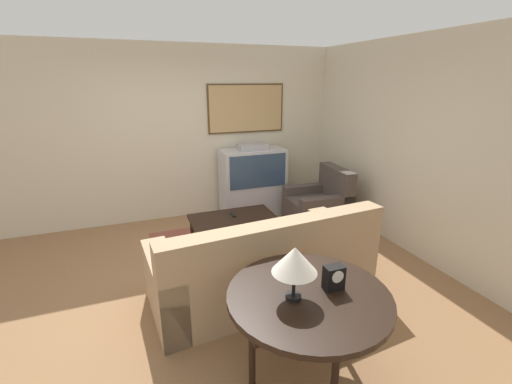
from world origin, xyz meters
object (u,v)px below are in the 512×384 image
object	(u,v)px
couch	(264,267)
table_lamp	(295,261)
tv	(253,181)
console_table	(309,301)
mantel_clock	(334,277)
coffee_table	(233,220)
armchair	(319,207)

from	to	relation	value
couch	table_lamp	world-z (taller)	table_lamp
tv	couch	xyz separation A→B (m)	(-0.70, -2.23, -0.24)
console_table	mantel_clock	bearing A→B (deg)	-1.46
coffee_table	mantel_clock	xyz separation A→B (m)	(0.07, -2.24, 0.43)
armchair	mantel_clock	xyz separation A→B (m)	(-1.38, -2.49, 0.53)
couch	table_lamp	bearing A→B (deg)	73.33
coffee_table	mantel_clock	bearing A→B (deg)	-88.21
armchair	table_lamp	bearing A→B (deg)	-30.81
couch	mantel_clock	bearing A→B (deg)	89.52
couch	armchair	bearing A→B (deg)	-141.46
coffee_table	armchair	bearing A→B (deg)	9.65
couch	mantel_clock	size ratio (longest dim) A/B	13.06
coffee_table	mantel_clock	distance (m)	2.28
tv	couch	bearing A→B (deg)	-107.31
armchair	console_table	distance (m)	2.96
couch	armchair	xyz separation A→B (m)	(1.47, 1.37, -0.03)
couch	coffee_table	size ratio (longest dim) A/B	2.10
armchair	console_table	size ratio (longest dim) A/B	0.79
tv	mantel_clock	world-z (taller)	tv
coffee_table	console_table	world-z (taller)	console_table
coffee_table	table_lamp	bearing A→B (deg)	-96.31
console_table	mantel_clock	distance (m)	0.25
mantel_clock	coffee_table	bearing A→B (deg)	91.79
armchair	coffee_table	size ratio (longest dim) A/B	0.82
armchair	mantel_clock	size ratio (longest dim) A/B	5.09
couch	table_lamp	size ratio (longest dim) A/B	6.06
mantel_clock	tv	bearing A→B (deg)	79.57
table_lamp	mantel_clock	world-z (taller)	table_lamp
coffee_table	mantel_clock	size ratio (longest dim) A/B	6.21
console_table	table_lamp	world-z (taller)	table_lamp
armchair	console_table	xyz separation A→B (m)	(-1.58, -2.48, 0.38)
mantel_clock	table_lamp	bearing A→B (deg)	179.81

